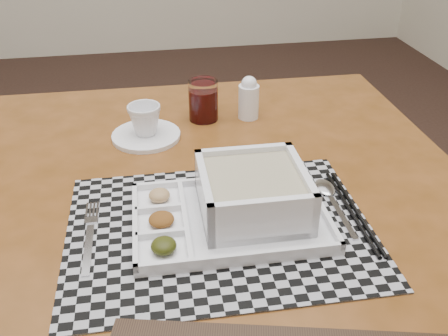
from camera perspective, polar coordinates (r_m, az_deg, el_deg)
The scene contains 11 objects.
floor at distance 1.91m, azimuth -17.65°, elevation -12.24°, with size 5.00×5.00×0.00m, color #2F1E17.
dining_table at distance 0.98m, azimuth -1.77°, elevation -5.91°, with size 1.02×1.02×0.76m.
placemat at distance 0.83m, azimuth -0.52°, elevation -6.94°, with size 0.50×0.37×0.00m, color #9B9BA2.
serving_tray at distance 0.83m, azimuth 2.33°, elevation -3.84°, with size 0.32×0.22×0.09m.
fork at distance 0.84m, azimuth -15.12°, elevation -7.33°, with size 0.02×0.19×0.00m.
spoon at distance 0.93m, azimuth 11.75°, elevation -2.65°, with size 0.04×0.18×0.01m.
chopsticks at distance 0.89m, azimuth 14.58°, elevation -4.80°, with size 0.02×0.24×0.01m.
saucer at distance 1.11m, azimuth -8.88°, elevation 3.67°, with size 0.15×0.15×0.01m, color white.
cup at distance 1.09m, azimuth -9.05°, elevation 5.46°, with size 0.07×0.07×0.07m, color white.
juice_glass at distance 1.16m, azimuth -2.38°, elevation 7.56°, with size 0.07×0.07×0.09m.
creamer_bottle at distance 1.17m, azimuth 2.84°, elevation 7.97°, with size 0.05×0.05×0.10m.
Camera 1 is at (0.33, -1.38, 1.28)m, focal length 40.00 mm.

